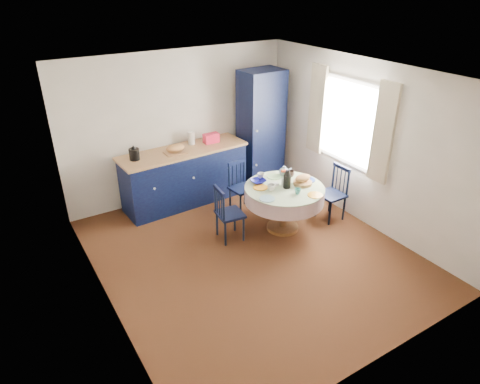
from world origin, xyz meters
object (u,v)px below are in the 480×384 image
object	(u,v)px
chair_far	(241,186)
mug_d	(261,176)
mug_c	(290,174)
chair_right	(333,193)
cobalt_bowl	(258,181)
kitchen_counter	(185,176)
chair_left	(228,213)
mug_b	(298,191)
mug_a	(271,187)
pantry_cabinet	(261,129)
dining_table	(285,194)

from	to	relation	value
chair_far	mug_d	bearing A→B (deg)	-86.00
mug_c	mug_d	xyz separation A→B (m)	(-0.44, 0.17, 0.00)
chair_right	cobalt_bowl	distance (m)	1.26
kitchen_counter	mug_c	xyz separation A→B (m)	(1.18, -1.36, 0.28)
chair_left	mug_b	xyz separation A→B (m)	(0.88, -0.48, 0.33)
chair_right	mug_a	world-z (taller)	chair_right
chair_far	chair_right	xyz separation A→B (m)	(1.10, -0.99, 0.02)
chair_left	mug_b	world-z (taller)	chair_left
mug_a	cobalt_bowl	bearing A→B (deg)	95.22
chair_far	mug_b	world-z (taller)	chair_far
chair_right	kitchen_counter	bearing A→B (deg)	-135.11
mug_b	mug_c	xyz separation A→B (m)	(0.27, 0.51, 0.01)
mug_d	cobalt_bowl	distance (m)	0.14
mug_c	cobalt_bowl	xyz separation A→B (m)	(-0.55, 0.08, -0.02)
pantry_cabinet	kitchen_counter	bearing A→B (deg)	175.66
chair_left	mug_a	xyz separation A→B (m)	(0.63, -0.19, 0.33)
mug_d	cobalt_bowl	bearing A→B (deg)	-142.04
mug_c	cobalt_bowl	size ratio (longest dim) A/B	0.56
kitchen_counter	chair_left	world-z (taller)	kitchen_counter
chair_far	mug_d	distance (m)	0.57
chair_far	pantry_cabinet	bearing A→B (deg)	34.22
mug_a	mug_b	size ratio (longest dim) A/B	1.29
pantry_cabinet	cobalt_bowl	bearing A→B (deg)	-128.07
chair_left	mug_a	size ratio (longest dim) A/B	7.30
chair_far	mug_a	world-z (taller)	chair_far
pantry_cabinet	cobalt_bowl	xyz separation A→B (m)	(-0.88, -1.23, -0.31)
chair_left	mug_b	size ratio (longest dim) A/B	9.43
pantry_cabinet	mug_a	xyz separation A→B (m)	(-0.85, -1.53, -0.29)
chair_left	pantry_cabinet	bearing A→B (deg)	-41.42
dining_table	chair_right	distance (m)	0.89
pantry_cabinet	chair_left	bearing A→B (deg)	-140.35
mug_b	dining_table	bearing A→B (deg)	93.09
mug_b	mug_d	size ratio (longest dim) A/B	0.82
kitchen_counter	mug_c	size ratio (longest dim) A/B	17.21
chair_far	mug_d	xyz separation A→B (m)	(0.07, -0.45, 0.34)
kitchen_counter	cobalt_bowl	size ratio (longest dim) A/B	9.65
dining_table	mug_b	distance (m)	0.32
chair_far	cobalt_bowl	distance (m)	0.62
mug_a	mug_c	distance (m)	0.56
chair_left	chair_right	distance (m)	1.77
chair_right	cobalt_bowl	xyz separation A→B (m)	(-1.13, 0.46, 0.30)
kitchen_counter	chair_far	bearing A→B (deg)	-50.59
chair_left	mug_b	distance (m)	1.06
dining_table	mug_c	world-z (taller)	dining_table
pantry_cabinet	mug_b	world-z (taller)	pantry_cabinet
dining_table	chair_left	bearing A→B (deg)	166.73
kitchen_counter	mug_b	distance (m)	2.10
chair_right	mug_b	distance (m)	0.92
mug_a	mug_c	bearing A→B (deg)	22.98
pantry_cabinet	mug_a	size ratio (longest dim) A/B	17.91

